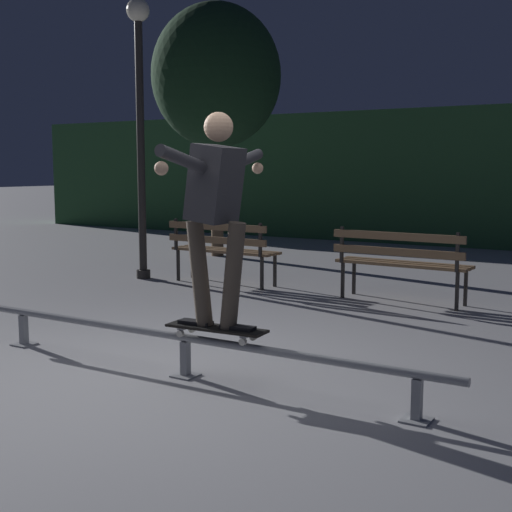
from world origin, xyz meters
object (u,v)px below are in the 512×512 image
Objects in this scene: park_bench_leftmost at (222,245)px; lamp_post_left at (140,103)px; skateboarder at (216,202)px; tree_far_left at (216,77)px; skateboard at (216,329)px; grind_rail at (185,343)px; park_bench_left_center at (400,258)px.

lamp_post_left is at bearing -173.35° from park_bench_leftmost.
tree_far_left reaches higher than skateboarder.
tree_far_left is at bearing 124.43° from skateboard.
grind_rail is at bearing -180.00° from skateboard.
skateboarder reaches higher than grind_rail.
park_bench_left_center is at bearing 88.18° from skateboarder.
skateboard is 0.18× the size of tree_far_left.
skateboard is 3.63m from park_bench_left_center.
skateboard is 4.35m from park_bench_leftmost.
skateboarder is at bearing -91.82° from park_bench_left_center.
grind_rail is 3.66m from park_bench_left_center.
tree_far_left is 1.14× the size of lamp_post_left.
lamp_post_left is (-3.39, 3.48, 2.22)m from grind_rail.
skateboarder is at bearing 0.04° from grind_rail.
skateboarder reaches higher than skateboard.
grind_rail is 0.96× the size of tree_far_left.
grind_rail is at bearing -179.96° from skateboarder.
skateboard is at bearing -43.40° from lamp_post_left.
lamp_post_left is at bearing -177.77° from park_bench_left_center.
lamp_post_left reaches higher than park_bench_left_center.
skateboard is at bearing 0.00° from grind_rail.
park_bench_leftmost is (-2.12, 3.62, 0.28)m from grind_rail.
skateboarder is (0.29, 0.00, 1.08)m from grind_rail.
skateboard reaches higher than grind_rail.
skateboard is 0.49× the size of park_bench_left_center.
skateboard is 7.97m from tree_far_left.
lamp_post_left is (-3.68, 3.48, 1.14)m from skateboarder.
skateboard is 0.20× the size of lamp_post_left.
grind_rail is 1.12m from skateboarder.
tree_far_left reaches higher than park_bench_leftmost.
lamp_post_left reaches higher than park_bench_leftmost.
skateboarder is at bearing -56.35° from park_bench_leftmost.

